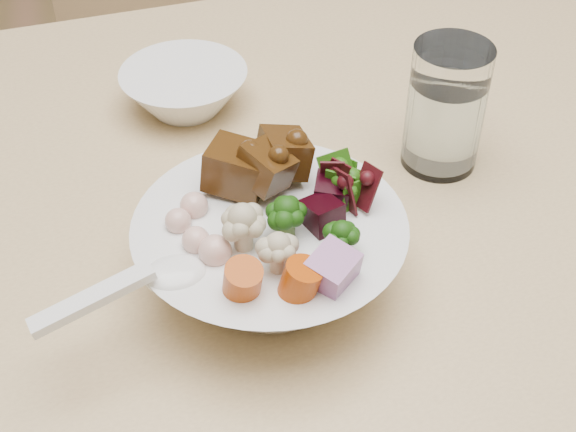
# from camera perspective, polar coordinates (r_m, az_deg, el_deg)

# --- Properties ---
(dining_table) EXTENTS (1.77, 1.07, 0.80)m
(dining_table) POSITION_cam_1_polar(r_m,az_deg,el_deg) (0.89, 11.12, -1.91)
(dining_table) COLOR #D6B77E
(dining_table) RESTS_ON ground
(chair_far) EXTENTS (0.50, 0.50, 0.95)m
(chair_far) POSITION_cam_1_polar(r_m,az_deg,el_deg) (1.54, -8.30, 10.44)
(chair_far) COLOR tan
(chair_far) RESTS_ON ground
(food_bowl) EXTENTS (0.24, 0.24, 0.13)m
(food_bowl) POSITION_cam_1_polar(r_m,az_deg,el_deg) (0.70, -1.16, -2.22)
(food_bowl) COLOR white
(food_bowl) RESTS_ON dining_table
(soup_spoon) EXTENTS (0.15, 0.06, 0.03)m
(soup_spoon) POSITION_cam_1_polar(r_m,az_deg,el_deg) (0.64, -9.45, -4.53)
(soup_spoon) COLOR white
(soup_spoon) RESTS_ON food_bowl
(water_glass) EXTENTS (0.08, 0.08, 0.14)m
(water_glass) POSITION_cam_1_polar(r_m,az_deg,el_deg) (0.84, 11.11, 7.27)
(water_glass) COLOR white
(water_glass) RESTS_ON dining_table
(side_bowl) EXTENTS (0.14, 0.14, 0.05)m
(side_bowl) POSITION_cam_1_polar(r_m,az_deg,el_deg) (0.93, -7.35, 8.88)
(side_bowl) COLOR white
(side_bowl) RESTS_ON dining_table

